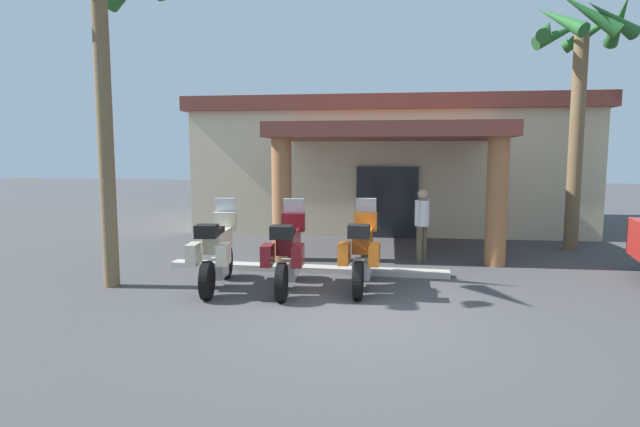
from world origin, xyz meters
TOP-DOWN VIEW (x-y plane):
  - ground_plane at (0.00, 0.00)m, footprint 80.00×80.00m
  - motel_building at (-0.16, 10.98)m, footprint 12.86×11.36m
  - motorcycle_cream at (-2.75, 1.25)m, footprint 0.82×2.21m
  - motorcycle_maroon at (-1.43, 1.37)m, footprint 0.74×2.21m
  - motorcycle_orange at (-0.12, 1.72)m, footprint 0.71×2.21m
  - pedestrian at (0.98, 4.34)m, footprint 0.33×0.46m
  - palm_tree_roadside at (-4.76, 1.01)m, footprint 2.56×2.61m
  - palm_tree_near_portico at (4.80, 6.58)m, footprint 2.51×2.57m
  - curb_strip at (-1.43, 2.90)m, footprint 5.95×0.36m

SIDE VIEW (x-z plane):
  - ground_plane at x=0.00m, z-range 0.00..0.00m
  - curb_strip at x=-1.43m, z-range 0.00..0.12m
  - motorcycle_cream at x=-2.75m, z-range -0.11..1.50m
  - motorcycle_maroon at x=-1.43m, z-range -0.11..1.50m
  - motorcycle_orange at x=-0.12m, z-range -0.11..1.50m
  - pedestrian at x=0.98m, z-range 0.13..1.82m
  - motel_building at x=-0.16m, z-range 0.04..4.24m
  - palm_tree_near_portico at x=4.80m, z-range 1.56..7.94m
  - palm_tree_roadside at x=-4.76m, z-range 1.70..8.28m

